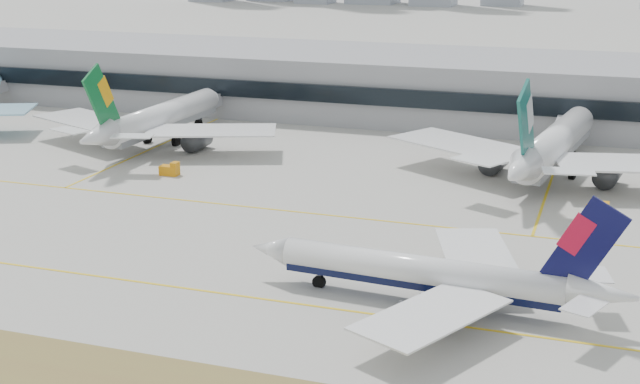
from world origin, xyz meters
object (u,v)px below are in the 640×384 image
(taxiing_airliner, at_px, (434,275))
(terminal, at_px, (415,85))
(widebody_eva, at_px, (158,120))
(widebody_cathay, at_px, (553,147))

(taxiing_airliner, distance_m, terminal, 118.45)
(widebody_eva, bearing_deg, widebody_cathay, -88.02)
(taxiing_airliner, xyz_separation_m, widebody_cathay, (8.58, 65.09, 1.92))
(terminal, bearing_deg, taxiing_airliner, -75.90)
(widebody_cathay, distance_m, terminal, 62.26)
(widebody_eva, distance_m, terminal, 66.68)
(taxiing_airliner, relative_size, terminal, 0.17)
(widebody_eva, relative_size, terminal, 0.21)
(widebody_eva, height_order, widebody_cathay, widebody_cathay)
(taxiing_airliner, bearing_deg, terminal, -71.92)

